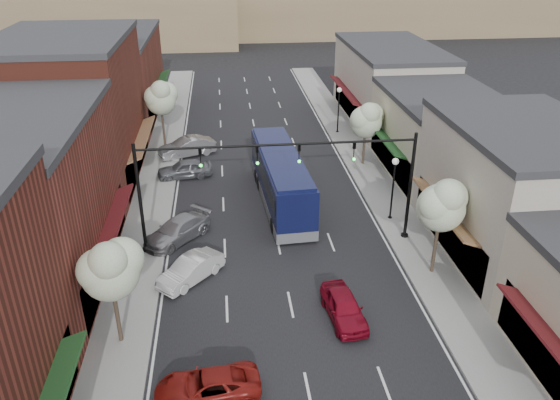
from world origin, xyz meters
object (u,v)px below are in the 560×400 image
object	(u,v)px
lamp_post_far	(339,103)
coach_bus	(281,178)
signal_mast_right	(373,173)
tree_right_far	(367,119)
signal_mast_left	(180,181)
parked_car_d	(185,169)
tree_right_near	(443,204)
tree_left_near	(110,268)
red_hatchback	(344,307)
lamp_post_near	(394,179)
parked_car_b	(191,270)
parked_car_c	(177,230)
parked_car_a	(207,387)
tree_left_far	(161,97)
parked_car_e	(187,147)

from	to	relation	value
lamp_post_far	coach_bus	size ratio (longest dim) A/B	0.36
signal_mast_right	tree_right_far	distance (m)	12.27
signal_mast_left	parked_car_d	xyz separation A→B (m)	(-0.58, 11.05, -3.90)
signal_mast_left	tree_right_near	size ratio (longest dim) A/B	1.38
tree_left_near	signal_mast_right	bearing A→B (deg)	30.14
signal_mast_right	tree_left_near	size ratio (longest dim) A/B	1.44
red_hatchback	lamp_post_near	bearing A→B (deg)	55.83
signal_mast_right	signal_mast_left	distance (m)	11.24
tree_right_far	parked_car_b	xyz separation A→B (m)	(-13.55, -15.14, -3.31)
parked_car_c	signal_mast_right	bearing A→B (deg)	35.22
signal_mast_left	parked_car_a	xyz separation A→B (m)	(1.42, -11.87, -4.01)
tree_left_far	lamp_post_near	bearing A→B (deg)	-43.89
tree_right_far	coach_bus	world-z (taller)	tree_right_far
signal_mast_left	parked_car_a	bearing A→B (deg)	-83.18
red_hatchback	parked_car_a	size ratio (longest dim) A/B	0.91
tree_left_far	parked_car_c	size ratio (longest dim) A/B	1.28
signal_mast_left	parked_car_d	bearing A→B (deg)	93.00
lamp_post_near	parked_car_a	world-z (taller)	lamp_post_near
signal_mast_right	lamp_post_near	world-z (taller)	signal_mast_right
signal_mast_left	lamp_post_far	world-z (taller)	signal_mast_left
tree_left_far	red_hatchback	distance (m)	27.78
lamp_post_near	parked_car_d	distance (m)	16.56
tree_left_near	red_hatchback	distance (m)	11.33
tree_left_far	parked_car_c	xyz separation A→B (m)	(2.05, -16.64, -3.91)
tree_right_near	parked_car_b	world-z (taller)	tree_right_near
tree_left_far	red_hatchback	size ratio (longest dim) A/B	1.53
coach_bus	parked_car_d	world-z (taller)	coach_bus
tree_right_far	tree_left_near	distance (m)	25.99
signal_mast_left	tree_right_near	xyz separation A→B (m)	(13.97, -4.05, -0.17)
tree_left_far	parked_car_e	xyz separation A→B (m)	(2.05, -2.27, -3.81)
signal_mast_left	tree_right_near	bearing A→B (deg)	-16.19
signal_mast_left	parked_car_c	xyz separation A→B (m)	(-0.58, 1.31, -3.93)
parked_car_c	parked_car_e	bearing A→B (deg)	131.54
tree_right_far	parked_car_e	size ratio (longest dim) A/B	1.13
signal_mast_right	parked_car_d	world-z (taller)	signal_mast_right
signal_mast_left	parked_car_c	distance (m)	4.18
tree_left_far	red_hatchback	bearing A→B (deg)	-67.01
tree_left_near	parked_car_c	world-z (taller)	tree_left_near
tree_right_far	tree_left_far	world-z (taller)	tree_left_far
red_hatchback	parked_car_e	xyz separation A→B (m)	(-8.69, 23.05, 0.11)
tree_right_near	parked_car_a	bearing A→B (deg)	-148.06
tree_left_far	parked_car_e	bearing A→B (deg)	-47.88
signal_mast_left	red_hatchback	bearing A→B (deg)	-42.27
parked_car_e	tree_left_far	bearing A→B (deg)	-160.21
signal_mast_left	tree_left_near	world-z (taller)	signal_mast_left
tree_right_near	parked_car_e	bearing A→B (deg)	126.40
tree_right_far	lamp_post_far	size ratio (longest dim) A/B	1.22
signal_mast_left	tree_right_near	world-z (taller)	signal_mast_left
signal_mast_right	parked_car_d	size ratio (longest dim) A/B	1.95
tree_left_near	lamp_post_near	bearing A→B (deg)	33.33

